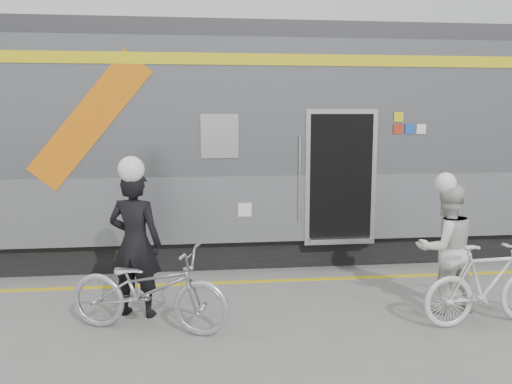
{
  "coord_description": "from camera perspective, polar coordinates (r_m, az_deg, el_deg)",
  "views": [
    {
      "loc": [
        -0.61,
        -5.96,
        2.61
      ],
      "look_at": [
        0.3,
        1.6,
        1.5
      ],
      "focal_mm": 38.0,
      "sensor_mm": 36.0,
      "label": 1
    }
  ],
  "objects": [
    {
      "name": "train",
      "position": [
        10.18,
        -5.38,
        5.13
      ],
      "size": [
        24.0,
        3.17,
        4.1
      ],
      "color": "black",
      "rests_on": "ground"
    },
    {
      "name": "bicycle_right",
      "position": [
        7.36,
        23.22,
        -8.95
      ],
      "size": [
        1.75,
        0.64,
        1.03
      ],
      "primitive_type": "imported",
      "rotation": [
        0.0,
        0.0,
        1.66
      ],
      "color": "silver",
      "rests_on": "ground"
    },
    {
      "name": "man",
      "position": [
        7.14,
        -12.6,
        -5.33
      ],
      "size": [
        0.8,
        0.65,
        1.91
      ],
      "primitive_type": "imported",
      "rotation": [
        0.0,
        0.0,
        2.82
      ],
      "color": "black",
      "rests_on": "ground"
    },
    {
      "name": "ground",
      "position": [
        6.54,
        -0.95,
        -15.24
      ],
      "size": [
        90.0,
        90.0,
        0.0
      ],
      "primitive_type": "plane",
      "color": "slate",
      "rests_on": "ground"
    },
    {
      "name": "helmet_woman",
      "position": [
        7.43,
        19.69,
        1.81
      ],
      "size": [
        0.27,
        0.27,
        0.27
      ],
      "primitive_type": "sphere",
      "color": "white",
      "rests_on": "woman"
    },
    {
      "name": "safety_strip",
      "position": [
        8.54,
        -2.46,
        -9.47
      ],
      "size": [
        24.0,
        0.12,
        0.01
      ],
      "primitive_type": "cube",
      "color": "gold",
      "rests_on": "ground"
    },
    {
      "name": "woman",
      "position": [
        7.6,
        19.32,
        -5.59
      ],
      "size": [
        0.88,
        0.72,
        1.7
      ],
      "primitive_type": "imported",
      "rotation": [
        0.0,
        0.0,
        3.23
      ],
      "color": "silver",
      "rests_on": "ground"
    },
    {
      "name": "helmet_man",
      "position": [
        6.97,
        -12.89,
        3.63
      ],
      "size": [
        0.33,
        0.33,
        0.33
      ],
      "primitive_type": "sphere",
      "color": "white",
      "rests_on": "man"
    },
    {
      "name": "bicycle_left",
      "position": [
        6.71,
        -11.22,
        -9.98
      ],
      "size": [
        2.11,
        1.29,
        1.05
      ],
      "primitive_type": "imported",
      "rotation": [
        0.0,
        0.0,
        1.25
      ],
      "color": "#B3B5BB",
      "rests_on": "ground"
    }
  ]
}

